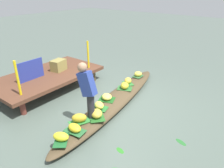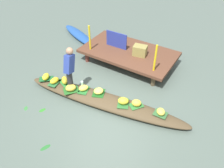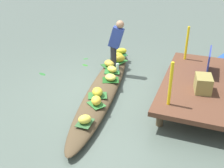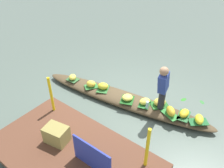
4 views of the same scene
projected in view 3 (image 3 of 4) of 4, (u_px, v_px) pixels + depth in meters
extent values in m
plane|color=#526156|center=(104.00, 92.00, 6.65)|extent=(40.00, 40.00, 0.00)
cube|color=brown|center=(205.00, 84.00, 6.13)|extent=(3.20, 1.80, 0.10)
cylinder|color=brown|center=(179.00, 67.00, 7.52)|extent=(0.14, 0.14, 0.37)
cylinder|color=brown|center=(160.00, 117.00, 5.40)|extent=(0.14, 0.14, 0.37)
ellipsoid|color=brown|center=(104.00, 88.00, 6.59)|extent=(4.93, 1.33, 0.24)
cube|color=#2A6635|center=(118.00, 58.00, 7.95)|extent=(0.32, 0.46, 0.01)
ellipsoid|color=yellow|center=(118.00, 55.00, 7.92)|extent=(0.21, 0.31, 0.15)
cube|color=#2F7231|center=(96.00, 104.00, 5.72)|extent=(0.42, 0.44, 0.01)
ellipsoid|color=yellow|center=(96.00, 100.00, 5.67)|extent=(0.32, 0.29, 0.18)
cube|color=#308135|center=(120.00, 62.00, 7.68)|extent=(0.50, 0.39, 0.01)
ellipsoid|color=gold|center=(120.00, 59.00, 7.63)|extent=(0.36, 0.36, 0.20)
cube|color=#1C551C|center=(111.00, 80.00, 6.70)|extent=(0.45, 0.48, 0.01)
ellipsoid|color=#EADF56|center=(111.00, 77.00, 6.66)|extent=(0.36, 0.37, 0.15)
cube|color=#1E5E2D|center=(121.00, 53.00, 8.25)|extent=(0.49, 0.46, 0.01)
ellipsoid|color=yellow|center=(122.00, 51.00, 8.21)|extent=(0.30, 0.36, 0.17)
cube|color=#346234|center=(85.00, 123.00, 5.14)|extent=(0.35, 0.28, 0.01)
ellipsoid|color=#E8D749|center=(85.00, 119.00, 5.11)|extent=(0.32, 0.32, 0.16)
cube|color=#2D672E|center=(98.00, 96.00, 6.03)|extent=(0.44, 0.49, 0.01)
ellipsoid|color=gold|center=(97.00, 92.00, 5.99)|extent=(0.36, 0.34, 0.18)
cube|color=#266023|center=(109.00, 66.00, 7.42)|extent=(0.52, 0.54, 0.01)
ellipsoid|color=gold|center=(109.00, 63.00, 7.38)|extent=(0.39, 0.40, 0.18)
cube|color=#286E2E|center=(112.00, 72.00, 7.10)|extent=(0.36, 0.45, 0.01)
ellipsoid|color=#F6E24D|center=(112.00, 69.00, 7.07)|extent=(0.31, 0.34, 0.16)
cylinder|color=#28282D|center=(113.00, 56.00, 7.33)|extent=(0.16, 0.16, 0.55)
cube|color=#2B3E8F|center=(116.00, 37.00, 7.07)|extent=(0.24, 0.43, 0.58)
sphere|color=#9E7556|center=(120.00, 24.00, 6.89)|extent=(0.20, 0.20, 0.20)
cylinder|color=silver|center=(117.00, 67.00, 7.13)|extent=(0.07, 0.07, 0.20)
cube|color=#293693|center=(209.00, 62.00, 6.39)|extent=(0.80, 0.04, 0.56)
cylinder|color=yellow|center=(187.00, 43.00, 7.08)|extent=(0.06, 0.06, 0.88)
cylinder|color=yellow|center=(170.00, 84.00, 5.09)|extent=(0.06, 0.06, 0.88)
cube|color=olive|center=(203.00, 84.00, 5.68)|extent=(0.49, 0.40, 0.34)
ellipsoid|color=#2E7E26|center=(85.00, 65.00, 8.07)|extent=(0.16, 0.22, 0.01)
ellipsoid|color=#27692C|center=(42.00, 74.00, 7.54)|extent=(0.19, 0.28, 0.01)
ellipsoid|color=#357736|center=(86.00, 59.00, 8.50)|extent=(0.19, 0.19, 0.01)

